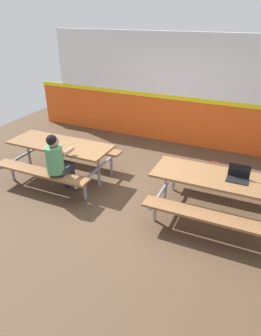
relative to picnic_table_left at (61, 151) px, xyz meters
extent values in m
cube|color=#4C3826|center=(1.51, 0.03, -0.59)|extent=(10.00, 10.00, 0.02)
cube|color=#E55119|center=(1.51, 2.73, -0.03)|extent=(8.00, 0.12, 1.10)
cube|color=yellow|center=(1.51, 2.66, 0.57)|extent=(8.00, 0.03, 0.10)
cube|color=silver|center=(1.51, 2.73, 1.32)|extent=(6.72, 0.12, 1.40)
cube|color=brown|center=(0.00, 0.00, 0.14)|extent=(2.04, 0.77, 0.04)
cube|color=brown|center=(0.01, -0.63, -0.15)|extent=(1.93, 0.30, 0.04)
cube|color=brown|center=(-0.01, 0.63, -0.15)|extent=(1.93, 0.30, 0.04)
cube|color=gray|center=(-0.84, -0.01, -0.23)|extent=(0.04, 0.04, 0.70)
cube|color=gray|center=(-0.84, -0.01, -0.19)|extent=(0.05, 1.55, 0.04)
cube|color=gray|center=(-0.83, -0.52, -0.37)|extent=(0.04, 0.04, 0.41)
cube|color=gray|center=(-0.84, 0.50, -0.37)|extent=(0.04, 0.04, 0.41)
cube|color=gray|center=(0.84, 0.01, -0.23)|extent=(0.04, 0.04, 0.70)
cube|color=gray|center=(0.84, 0.01, -0.19)|extent=(0.05, 1.55, 0.04)
cube|color=gray|center=(0.84, -0.50, -0.37)|extent=(0.04, 0.04, 0.41)
cube|color=gray|center=(0.83, 0.52, -0.37)|extent=(0.04, 0.04, 0.41)
cube|color=brown|center=(3.01, -0.04, 0.14)|extent=(2.04, 0.77, 0.04)
cube|color=brown|center=(3.02, -0.68, -0.15)|extent=(1.93, 0.30, 0.04)
cube|color=brown|center=(3.01, 0.59, -0.15)|extent=(1.93, 0.30, 0.04)
cube|color=gray|center=(2.18, -0.05, -0.23)|extent=(0.04, 0.04, 0.70)
cube|color=gray|center=(2.18, -0.05, -0.19)|extent=(0.05, 1.55, 0.04)
cube|color=gray|center=(2.18, -0.56, -0.37)|extent=(0.04, 0.04, 0.41)
cube|color=gray|center=(2.17, 0.46, -0.37)|extent=(0.04, 0.04, 0.41)
cylinder|color=#2D2D38|center=(0.27, -0.31, -0.35)|extent=(0.11, 0.11, 0.45)
cylinder|color=#2D2D38|center=(0.45, -0.31, -0.35)|extent=(0.11, 0.11, 0.45)
cube|color=#2D2D38|center=(0.36, -0.46, -0.07)|extent=(0.30, 0.38, 0.12)
cylinder|color=#4C8C59|center=(0.36, -0.63, 0.17)|extent=(0.30, 0.30, 0.48)
cylinder|color=#A57A5B|center=(0.22, -0.43, 0.27)|extent=(0.08, 0.30, 0.08)
cylinder|color=#A57A5B|center=(0.50, -0.43, 0.27)|extent=(0.08, 0.30, 0.08)
sphere|color=#A57A5B|center=(0.36, -0.61, 0.50)|extent=(0.20, 0.20, 0.20)
sphere|color=black|center=(0.36, -0.64, 0.54)|extent=(0.18, 0.18, 0.18)
cube|color=black|center=(3.28, -0.04, 0.17)|extent=(0.32, 0.22, 0.01)
cube|color=black|center=(3.28, 0.07, 0.28)|extent=(0.32, 0.01, 0.21)
cube|color=maroon|center=(2.77, 1.02, -0.40)|extent=(0.34, 0.14, 0.36)
torus|color=maroon|center=(2.77, 1.02, -0.16)|extent=(0.21, 0.21, 0.02)
camera|label=1|loc=(3.44, -4.21, 2.42)|focal=31.85mm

